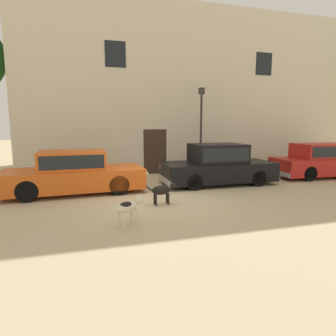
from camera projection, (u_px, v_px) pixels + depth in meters
The scene contains 8 objects.
ground_plane at pixel (152, 197), 9.16m from camera, with size 80.00×80.00×0.00m, color tan.
parked_sedan_nearest at pixel (74, 172), 9.62m from camera, with size 4.83×1.96×1.45m.
parked_sedan_second at pixel (218, 165), 11.12m from camera, with size 4.49×1.84×1.58m.
parked_sedan_third at pixel (324, 160), 12.65m from camera, with size 4.88×1.95×1.50m.
apartment_block at pixel (186, 96), 16.72m from camera, with size 17.44×6.37×7.93m.
stray_dog_spotted at pixel (129, 206), 6.59m from camera, with size 0.89×0.62×0.68m.
stray_dog_tan at pixel (163, 190), 8.29m from camera, with size 0.95×0.24×0.66m.
street_lamp at pixel (201, 120), 12.89m from camera, with size 0.22×0.22×3.95m.
Camera 1 is at (-1.92, -8.72, 2.32)m, focal length 30.33 mm.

